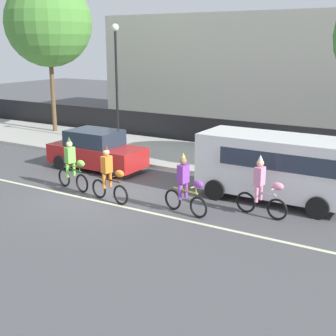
% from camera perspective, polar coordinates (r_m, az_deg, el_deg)
% --- Properties ---
extents(ground_plane, '(80.00, 80.00, 0.00)m').
position_cam_1_polar(ground_plane, '(16.39, -8.25, -3.35)').
color(ground_plane, '#4C4C4F').
extents(road_centre_line, '(36.00, 0.14, 0.01)m').
position_cam_1_polar(road_centre_line, '(16.03, -9.39, -3.81)').
color(road_centre_line, beige).
rests_on(road_centre_line, ground).
extents(sidewalk_curb, '(60.00, 5.00, 0.15)m').
position_cam_1_polar(sidewalk_curb, '(21.56, 2.76, 1.48)').
color(sidewalk_curb, '#ADAAA3').
rests_on(sidewalk_curb, ground).
extents(fence_line, '(40.00, 0.08, 1.40)m').
position_cam_1_polar(fence_line, '(23.96, 6.13, 4.32)').
color(fence_line, black).
rests_on(fence_line, ground).
extents(building_backdrop, '(28.00, 8.00, 6.86)m').
position_cam_1_polar(building_backdrop, '(30.71, 18.97, 11.10)').
color(building_backdrop, beige).
rests_on(building_backdrop, ground).
extents(parade_cyclist_lime, '(1.70, 0.54, 1.92)m').
position_cam_1_polar(parade_cyclist_lime, '(17.01, -11.57, 0.14)').
color(parade_cyclist_lime, black).
rests_on(parade_cyclist_lime, ground).
extents(parade_cyclist_orange, '(1.71, 0.52, 1.92)m').
position_cam_1_polar(parade_cyclist_orange, '(15.51, -7.15, -1.13)').
color(parade_cyclist_orange, black).
rests_on(parade_cyclist_orange, ground).
extents(parade_cyclist_purple, '(1.70, 0.55, 1.92)m').
position_cam_1_polar(parade_cyclist_purple, '(14.30, 2.19, -2.42)').
color(parade_cyclist_purple, black).
rests_on(parade_cyclist_purple, ground).
extents(parade_cyclist_pink, '(1.72, 0.50, 1.92)m').
position_cam_1_polar(parade_cyclist_pink, '(14.36, 11.43, -2.64)').
color(parade_cyclist_pink, black).
rests_on(parade_cyclist_pink, ground).
extents(parked_van_white, '(5.00, 2.22, 2.18)m').
position_cam_1_polar(parked_van_white, '(15.82, 13.24, 0.55)').
color(parked_van_white, white).
rests_on(parked_van_white, ground).
extents(parked_car_red, '(4.10, 1.92, 1.64)m').
position_cam_1_polar(parked_car_red, '(19.65, -8.72, 2.09)').
color(parked_car_red, '#AD1E1E').
rests_on(parked_car_red, ground).
extents(street_lamp_post, '(0.36, 0.36, 5.86)m').
position_cam_1_polar(street_lamp_post, '(23.70, -6.34, 12.20)').
color(street_lamp_post, black).
rests_on(street_lamp_post, sidewalk_curb).
extents(street_tree_far_corner, '(4.78, 4.78, 8.41)m').
position_cam_1_polar(street_tree_far_corner, '(27.69, -14.37, 16.75)').
color(street_tree_far_corner, brown).
rests_on(street_tree_far_corner, sidewalk_curb).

